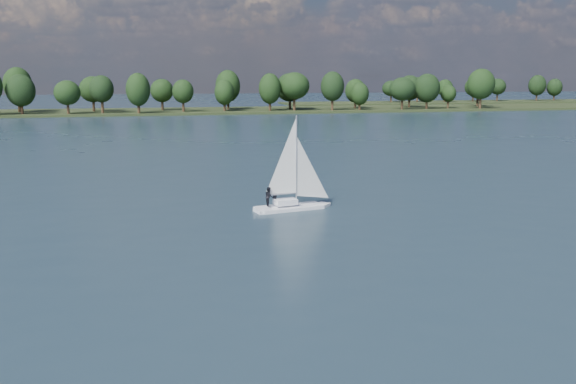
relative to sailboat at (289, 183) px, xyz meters
name	(u,v)px	position (x,y,z in m)	size (l,w,h in m)	color
ground	(228,144)	(3.33, 62.04, -2.65)	(700.00, 700.00, 0.00)	#233342
far_shore	(181,112)	(3.33, 174.04, -2.65)	(660.00, 40.00, 1.50)	black
far_shore_back	(505,102)	(163.33, 222.04, -2.65)	(220.00, 30.00, 1.40)	black
sailboat	(289,183)	(0.00, 0.00, 0.00)	(7.46, 3.39, 9.49)	white
treeline	(161,89)	(-3.72, 169.61, 5.50)	(562.58, 73.71, 18.45)	black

